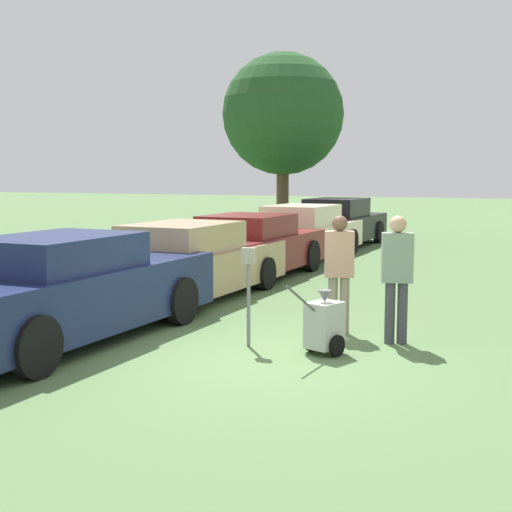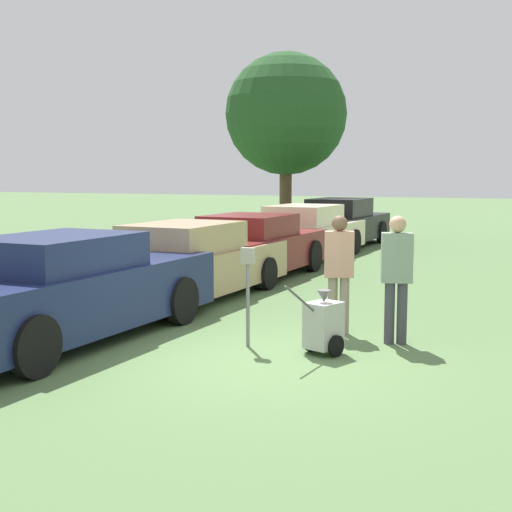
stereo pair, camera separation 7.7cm
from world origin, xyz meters
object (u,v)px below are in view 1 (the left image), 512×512
object	(u,v)px
parking_meter	(249,278)
person_worker	(339,267)
parked_car_navy	(67,291)
parked_car_maroon	(251,247)
parked_car_tan	(187,264)
equipment_cart	(324,325)
parked_car_black	(338,224)
parked_car_cream	(304,234)
person_supervisor	(397,271)

from	to	relation	value
parking_meter	person_worker	xyz separation A→B (m)	(0.92, 1.22, 0.05)
parked_car_navy	parked_car_maroon	bearing A→B (deg)	92.72
parked_car_tan	equipment_cart	distance (m)	4.56
parked_car_black	person_worker	world-z (taller)	person_worker
parked_car_maroon	parked_car_black	world-z (taller)	parked_car_black
parked_car_navy	parked_car_maroon	distance (m)	6.64
parked_car_maroon	parked_car_cream	bearing A→B (deg)	92.72
parked_car_navy	equipment_cart	size ratio (longest dim) A/B	5.32
parked_car_tan	parked_car_maroon	size ratio (longest dim) A/B	1.09
parked_car_maroon	equipment_cart	xyz separation A→B (m)	(3.51, -5.94, -0.29)
equipment_cart	parked_car_tan	bearing A→B (deg)	161.70
parked_car_tan	person_supervisor	xyz separation A→B (m)	(4.27, -1.98, 0.35)
parked_car_navy	person_supervisor	bearing A→B (deg)	23.47
parked_car_tan	person_supervisor	distance (m)	4.72
parking_meter	parked_car_maroon	bearing A→B (deg)	112.36
parked_car_black	person_supervisor	world-z (taller)	person_supervisor
parked_car_black	person_worker	xyz separation A→B (m)	(3.37, -12.03, 0.28)
parked_car_maroon	parking_meter	bearing A→B (deg)	-64.92
parked_car_black	equipment_cart	world-z (taller)	parked_car_black
parked_car_maroon	person_supervisor	size ratio (longest dim) A/B	2.71
parked_car_navy	parked_car_tan	world-z (taller)	parked_car_navy
parking_meter	person_supervisor	size ratio (longest dim) A/B	0.76
parked_car_maroon	parking_meter	distance (m)	6.44
parked_car_maroon	person_supervisor	world-z (taller)	person_supervisor
parked_car_black	equipment_cart	xyz separation A→B (m)	(3.51, -13.25, -0.33)
parked_car_maroon	equipment_cart	bearing A→B (deg)	-56.69
parked_car_navy	parked_car_tan	size ratio (longest dim) A/B	1.01
parked_car_navy	equipment_cart	bearing A→B (deg)	13.98
parked_car_tan	person_supervisor	world-z (taller)	person_supervisor
parked_car_maroon	parking_meter	world-z (taller)	parked_car_maroon
parked_car_tan	parked_car_cream	bearing A→B (deg)	92.72
parked_car_black	parked_car_tan	bearing A→B (deg)	-87.28
parking_meter	person_worker	bearing A→B (deg)	53.10
parked_car_cream	person_supervisor	distance (m)	9.79
parking_meter	person_supervisor	bearing A→B (deg)	26.92
parked_car_cream	person_worker	distance (m)	9.16
parking_meter	person_supervisor	xyz separation A→B (m)	(1.82, 0.92, 0.07)
parked_car_navy	person_supervisor	distance (m)	4.57
parking_meter	person_supervisor	distance (m)	2.04
parked_car_tan	parked_car_maroon	world-z (taller)	parked_car_tan
parking_meter	person_worker	world-z (taller)	person_worker
person_worker	parked_car_maroon	bearing A→B (deg)	-72.99
parked_car_black	person_supervisor	distance (m)	13.05
parked_car_navy	parked_car_cream	distance (m)	10.43
parked_car_navy	parked_car_tan	distance (m)	3.60
parked_car_cream	parked_car_black	distance (m)	3.52
equipment_cart	parking_meter	bearing A→B (deg)	-158.45
parked_car_tan	parked_car_black	bearing A→B (deg)	92.72
parked_car_maroon	parking_meter	size ratio (longest dim) A/B	3.55
parked_car_tan	person_worker	bearing A→B (deg)	-23.82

